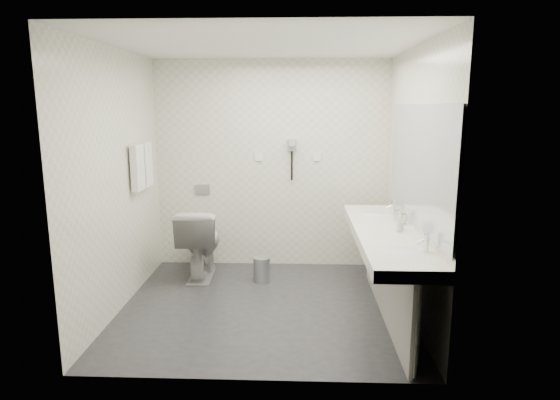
{
  "coord_description": "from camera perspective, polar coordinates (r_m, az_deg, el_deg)",
  "views": [
    {
      "loc": [
        0.33,
        -4.42,
        1.96
      ],
      "look_at": [
        0.15,
        0.15,
        1.05
      ],
      "focal_mm": 30.47,
      "sensor_mm": 36.0,
      "label": 1
    }
  ],
  "objects": [
    {
      "name": "mirror",
      "position": [
        4.38,
        16.22,
        4.12
      ],
      "size": [
        0.02,
        2.2,
        1.05
      ],
      "primitive_type": "cube",
      "color": "#B2BCC6",
      "rests_on": "wall_right"
    },
    {
      "name": "wall_left",
      "position": [
        4.8,
        -18.91,
        2.13
      ],
      "size": [
        0.0,
        2.6,
        2.6
      ],
      "primitive_type": "plane",
      "rotation": [
        1.57,
        0.0,
        1.57
      ],
      "color": "silver",
      "rests_on": "floor"
    },
    {
      "name": "ceiling",
      "position": [
        4.47,
        -2.1,
        18.19
      ],
      "size": [
        2.8,
        2.8,
        0.0
      ],
      "primitive_type": "plane",
      "rotation": [
        3.14,
        0.0,
        0.0
      ],
      "color": "white",
      "rests_on": "wall_back"
    },
    {
      "name": "dryer_cord",
      "position": [
        5.72,
        1.43,
        4.12
      ],
      "size": [
        0.02,
        0.02,
        0.35
      ],
      "primitive_type": "cylinder",
      "color": "black",
      "rests_on": "dryer_cradle"
    },
    {
      "name": "faucet_near",
      "position": [
        3.85,
        17.14,
        -4.87
      ],
      "size": [
        0.04,
        0.04,
        0.15
      ],
      "primitive_type": "cylinder",
      "color": "silver",
      "rests_on": "vanity_counter"
    },
    {
      "name": "vanity_panel",
      "position": [
        4.58,
        12.58,
        -9.26
      ],
      "size": [
        0.03,
        2.15,
        0.75
      ],
      "primitive_type": "cube",
      "color": "#97958F",
      "rests_on": "floor"
    },
    {
      "name": "vanity_counter",
      "position": [
        4.45,
        12.5,
        -4.13
      ],
      "size": [
        0.55,
        2.2,
        0.1
      ],
      "primitive_type": "cube",
      "color": "white",
      "rests_on": "floor"
    },
    {
      "name": "pedal_bin",
      "position": [
        5.44,
        -2.21,
        -8.39
      ],
      "size": [
        0.22,
        0.22,
        0.27
      ],
      "primitive_type": "cylinder",
      "rotation": [
        0.0,
        0.0,
        0.21
      ],
      "color": "#B2B5BA",
      "rests_on": "floor"
    },
    {
      "name": "faucet_far",
      "position": [
        5.08,
        13.44,
        -0.82
      ],
      "size": [
        0.04,
        0.04,
        0.15
      ],
      "primitive_type": "cylinder",
      "color": "silver",
      "rests_on": "vanity_counter"
    },
    {
      "name": "toilet",
      "position": [
        5.59,
        -9.56,
        -5.04
      ],
      "size": [
        0.48,
        0.82,
        0.81
      ],
      "primitive_type": "imported",
      "rotation": [
        0.0,
        0.0,
        3.17
      ],
      "color": "white",
      "rests_on": "floor"
    },
    {
      "name": "flush_plate",
      "position": [
        5.91,
        -9.3,
        1.27
      ],
      "size": [
        0.18,
        0.02,
        0.12
      ],
      "primitive_type": "cube",
      "color": "#B2B5BA",
      "rests_on": "wall_back"
    },
    {
      "name": "glass_right",
      "position": [
        4.8,
        13.85,
        -1.81
      ],
      "size": [
        0.07,
        0.07,
        0.11
      ],
      "primitive_type": "cylinder",
      "rotation": [
        0.0,
        0.0,
        0.21
      ],
      "color": "silver",
      "rests_on": "vanity_counter"
    },
    {
      "name": "soap_bottle_a",
      "position": [
        4.46,
        14.24,
        -2.88
      ],
      "size": [
        0.06,
        0.06,
        0.1
      ],
      "primitive_type": "imported",
      "rotation": [
        0.0,
        0.0,
        0.45
      ],
      "color": "beige",
      "rests_on": "vanity_counter"
    },
    {
      "name": "vanity_post_far",
      "position": [
        5.56,
        11.0,
        -5.52
      ],
      "size": [
        0.06,
        0.06,
        0.75
      ],
      "primitive_type": "cylinder",
      "color": "silver",
      "rests_on": "floor"
    },
    {
      "name": "dryer_cradle",
      "position": [
        5.71,
        1.45,
        6.63
      ],
      "size": [
        0.1,
        0.04,
        0.14
      ],
      "primitive_type": "cube",
      "color": "#9B9CA0",
      "rests_on": "wall_back"
    },
    {
      "name": "soap_bottle_c",
      "position": [
        4.38,
        14.11,
        -2.92
      ],
      "size": [
        0.06,
        0.06,
        0.13
      ],
      "primitive_type": "imported",
      "rotation": [
        0.0,
        0.0,
        -0.27
      ],
      "color": "beige",
      "rests_on": "vanity_counter"
    },
    {
      "name": "dryer_barrel",
      "position": [
        5.64,
        1.44,
        6.88
      ],
      "size": [
        0.08,
        0.14,
        0.08
      ],
      "primitive_type": "cylinder",
      "rotation": [
        1.57,
        0.0,
        0.0
      ],
      "color": "#9B9CA0",
      "rests_on": "dryer_cradle"
    },
    {
      "name": "towel_far",
      "position": [
        5.41,
        -15.78,
        4.15
      ],
      "size": [
        0.07,
        0.24,
        0.48
      ],
      "primitive_type": "cube",
      "color": "white",
      "rests_on": "towel_rail"
    },
    {
      "name": "switch_plate_a",
      "position": [
        5.76,
        -2.56,
        5.16
      ],
      "size": [
        0.09,
        0.02,
        0.09
      ],
      "primitive_type": "cube",
      "color": "white",
      "rests_on": "wall_back"
    },
    {
      "name": "switch_plate_b",
      "position": [
        5.75,
        4.45,
        5.13
      ],
      "size": [
        0.09,
        0.02,
        0.09
      ],
      "primitive_type": "cube",
      "color": "white",
      "rests_on": "wall_back"
    },
    {
      "name": "floor",
      "position": [
        4.85,
        -1.89,
        -12.6
      ],
      "size": [
        2.8,
        2.8,
        0.0
      ],
      "primitive_type": "plane",
      "color": "#2A2A2F",
      "rests_on": "ground"
    },
    {
      "name": "towel_rail",
      "position": [
        5.26,
        -16.48,
        6.33
      ],
      "size": [
        0.02,
        0.62,
        0.02
      ],
      "primitive_type": "cylinder",
      "rotation": [
        1.57,
        0.0,
        0.0
      ],
      "color": "silver",
      "rests_on": "wall_left"
    },
    {
      "name": "glass_left",
      "position": [
        4.68,
        14.58,
        -2.21
      ],
      "size": [
        0.06,
        0.06,
        0.1
      ],
      "primitive_type": "cylinder",
      "rotation": [
        0.0,
        0.0,
        -0.13
      ],
      "color": "silver",
      "rests_on": "vanity_counter"
    },
    {
      "name": "basin_far",
      "position": [
        5.06,
        11.23,
        -1.81
      ],
      "size": [
        0.4,
        0.31,
        0.05
      ],
      "primitive_type": "ellipsoid",
      "color": "white",
      "rests_on": "vanity_counter"
    },
    {
      "name": "basin_near",
      "position": [
        3.83,
        14.23,
        -6.2
      ],
      "size": [
        0.4,
        0.31,
        0.05
      ],
      "primitive_type": "ellipsoid",
      "color": "white",
      "rests_on": "vanity_counter"
    },
    {
      "name": "vanity_post_near",
      "position": [
        3.66,
        16.03,
        -14.92
      ],
      "size": [
        0.06,
        0.06,
        0.75
      ],
      "primitive_type": "cylinder",
      "color": "silver",
      "rests_on": "floor"
    },
    {
      "name": "towel_near",
      "position": [
        5.15,
        -16.73,
        3.75
      ],
      "size": [
        0.07,
        0.24,
        0.48
      ],
      "primitive_type": "cube",
      "color": "white",
      "rests_on": "towel_rail"
    },
    {
      "name": "wall_right",
      "position": [
        4.61,
        15.67,
        1.96
      ],
      "size": [
        0.0,
        2.6,
        2.6
      ],
      "primitive_type": "plane",
      "rotation": [
        1.57,
        0.0,
        -1.57
      ],
      "color": "silver",
      "rests_on": "floor"
    },
    {
      "name": "bin_lid",
      "position": [
        5.39,
        -2.22,
        -6.99
      ],
      "size": [
        0.19,
        0.19,
        0.02
      ],
      "primitive_type": "cylinder",
      "color": "#B2B5BA",
      "rests_on": "pedal_bin"
    },
    {
      "name": "wall_front",
      "position": [
        3.22,
        -3.67,
        -1.53
      ],
      "size": [
        2.8,
        0.0,
        2.8
      ],
      "primitive_type": "plane",
      "rotation": [
        -1.57,
        0.0,
        0.0
      ],
      "color": "silver",
      "rests_on": "floor"
    },
    {
      "name": "wall_back",
      "position": [
        5.77,
        -1.05,
        4.19
      ],
      "size": [
        2.8,
        0.0,
        2.8
      ],
      "primitive_type": "plane",
      "rotation": [
        1.57,
        0.0,
        0.0
      ],
      "color": "silver",
      "rests_on": "floor"
    }
  ]
}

